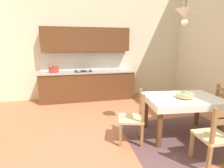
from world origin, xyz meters
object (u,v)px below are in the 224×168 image
Objects in this scene: kitchen_cabinetry at (88,72)px; pendant_lamp at (185,14)px; fruit_bowl at (185,95)px; dining_chair_camera_side at (215,137)px; dining_table at (182,104)px; dining_chair_tv_side at (133,118)px.

kitchen_cabinetry is 3.29m from pendant_lamp.
fruit_bowl is (1.51, -2.72, -0.04)m from kitchen_cabinetry.
dining_chair_camera_side is 0.90m from fruit_bowl.
dining_chair_camera_side is 1.95m from pendant_lamp.
kitchen_cabinetry is 3.06m from dining_table.
fruit_bowl is (-0.01, -0.07, 0.19)m from dining_table.
dining_table is 1.51× the size of dining_chair_tv_side.
dining_chair_camera_side is 1.00× the size of dining_chair_tv_side.
dining_table is at bearing 1.52° from dining_chair_tv_side.
pendant_lamp reaches higher than fruit_bowl.
dining_chair_camera_side reaches higher than dining_table.
kitchen_cabinetry is at bearing 101.82° from dining_chair_tv_side.
pendant_lamp is (0.85, 0.01, 1.75)m from dining_chair_tv_side.
fruit_bowl is at bearing -100.25° from dining_table.
dining_table is 1.51× the size of dining_chair_camera_side.
kitchen_cabinetry is 3.09× the size of dining_chair_tv_side.
dining_chair_tv_side reaches higher than fruit_bowl.
pendant_lamp is (-0.11, -0.02, 1.57)m from dining_table.
dining_chair_camera_side is (-0.07, -0.88, -0.18)m from dining_table.
dining_chair_camera_side is at bearing -94.48° from dining_table.
kitchen_cabinetry reaches higher than dining_table.
dining_chair_tv_side is at bearing -178.48° from dining_table.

